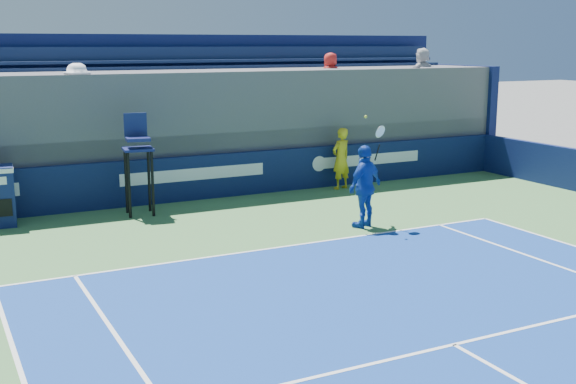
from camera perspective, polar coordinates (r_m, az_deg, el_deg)
name	(u,v)px	position (r m, az deg, el deg)	size (l,w,h in m)	color
ball_person	(341,158)	(20.73, 4.21, 2.66)	(0.64, 0.42, 1.77)	gold
back_hoarding	(193,178)	(19.42, -7.49, 1.10)	(20.40, 0.21, 1.20)	#0B1640
umpire_chair	(138,153)	(17.82, -11.78, 3.03)	(0.79, 0.79, 2.48)	black
tennis_player	(365,186)	(16.40, 6.11, 0.46)	(1.20, 0.85, 2.57)	#153EAB
stadium_seating	(169,124)	(21.16, -9.42, 5.32)	(21.00, 4.05, 4.61)	#4D4D52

